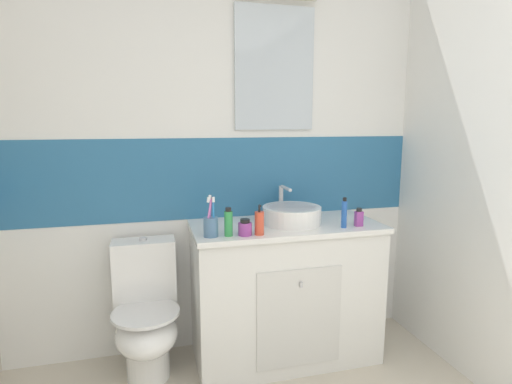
{
  "coord_description": "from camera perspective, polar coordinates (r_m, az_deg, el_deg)",
  "views": [
    {
      "loc": [
        -0.41,
        -0.11,
        1.45
      ],
      "look_at": [
        0.14,
        1.99,
        1.08
      ],
      "focal_mm": 28.74,
      "sensor_mm": 36.0,
      "label": 1
    }
  ],
  "objects": [
    {
      "name": "toothbrush_cup",
      "position": [
        2.17,
        -6.31,
        -4.63
      ],
      "size": [
        0.08,
        0.08,
        0.22
      ],
      "color": "#4C7299",
      "rests_on": "vanity_cabinet"
    },
    {
      "name": "sink_basin",
      "position": [
        2.44,
        4.96,
        -3.1
      ],
      "size": [
        0.35,
        0.39,
        0.21
      ],
      "color": "white",
      "rests_on": "vanity_cabinet"
    },
    {
      "name": "hair_gel_jar",
      "position": [
        2.19,
        -1.54,
        -5.03
      ],
      "size": [
        0.07,
        0.07,
        0.09
      ],
      "color": "#993F99",
      "rests_on": "vanity_cabinet"
    },
    {
      "name": "deodorant_spray_can",
      "position": [
        2.17,
        -3.85,
        -4.29
      ],
      "size": [
        0.04,
        0.04,
        0.15
      ],
      "color": "green",
      "rests_on": "vanity_cabinet"
    },
    {
      "name": "vanity_cabinet",
      "position": [
        2.59,
        4.01,
        -13.52
      ],
      "size": [
        1.12,
        0.54,
        0.85
      ],
      "color": "silver",
      "rests_on": "ground_plane"
    },
    {
      "name": "perfume_flask_small",
      "position": [
        2.45,
        14.12,
        -3.46
      ],
      "size": [
        0.04,
        0.03,
        0.11
      ],
      "color": "#993F99",
      "rests_on": "vanity_cabinet"
    },
    {
      "name": "toilet",
      "position": [
        2.51,
        -15.03,
        -16.22
      ],
      "size": [
        0.37,
        0.5,
        0.78
      ],
      "color": "white",
      "rests_on": "ground_plane"
    },
    {
      "name": "toothpaste_tube_upright",
      "position": [
        2.39,
        12.17,
        -2.94
      ],
      "size": [
        0.03,
        0.03,
        0.18
      ],
      "color": "#2659B2",
      "rests_on": "vanity_cabinet"
    },
    {
      "name": "wall_back_tiled",
      "position": [
        2.6,
        -5.47,
        5.58
      ],
      "size": [
        3.2,
        0.2,
        2.5
      ],
      "color": "white",
      "rests_on": "ground_plane"
    },
    {
      "name": "soap_dispenser",
      "position": [
        2.19,
        0.47,
        -4.33
      ],
      "size": [
        0.05,
        0.05,
        0.17
      ],
      "color": "#D84C33",
      "rests_on": "vanity_cabinet"
    }
  ]
}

